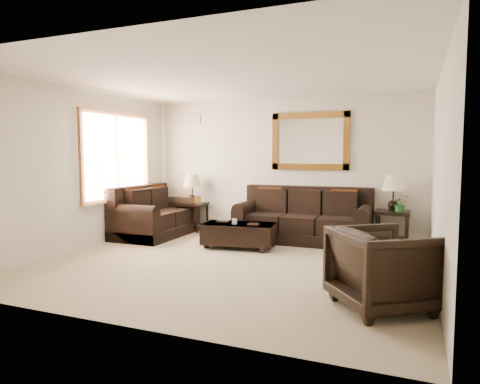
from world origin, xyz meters
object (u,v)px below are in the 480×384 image
at_px(sofa, 303,222).
at_px(end_table_left, 192,194).
at_px(end_table_right, 393,200).
at_px(armchair, 383,265).
at_px(coffee_table, 239,233).
at_px(loveseat, 153,217).

bearing_deg(sofa, end_table_left, 176.05).
height_order(sofa, end_table_right, end_table_right).
bearing_deg(sofa, armchair, -62.85).
xyz_separation_m(end_table_left, coffee_table, (1.53, -1.16, -0.51)).
relative_size(coffee_table, armchair, 1.41).
xyz_separation_m(end_table_right, coffee_table, (-2.42, -1.15, -0.55)).
distance_m(sofa, armchair, 3.53).
bearing_deg(armchair, loveseat, 24.28).
relative_size(loveseat, coffee_table, 1.34).
bearing_deg(sofa, end_table_right, 5.67).
xyz_separation_m(end_table_left, armchair, (4.02, -3.31, -0.31)).
height_order(end_table_left, coffee_table, end_table_left).
distance_m(sofa, end_table_right, 1.62).
xyz_separation_m(sofa, end_table_left, (-2.41, 0.17, 0.41)).
bearing_deg(loveseat, armchair, -119.36).
height_order(loveseat, end_table_left, end_table_left).
distance_m(end_table_right, armchair, 3.31).
distance_m(end_table_left, end_table_right, 3.96).
xyz_separation_m(sofa, loveseat, (-2.86, -0.62, 0.00)).
relative_size(end_table_left, end_table_right, 0.95).
relative_size(end_table_right, coffee_table, 0.95).
distance_m(end_table_left, coffee_table, 1.99).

